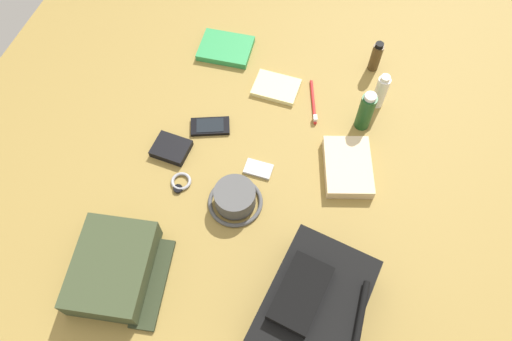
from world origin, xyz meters
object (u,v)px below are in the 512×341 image
Objects in this scene: bucket_hat at (235,198)px; media_player at (259,169)px; folded_towel at (348,167)px; cell_phone at (210,126)px; toothbrush at (313,104)px; backpack at (313,305)px; toothpaste_tube at (381,91)px; toiletry_pouch at (115,268)px; shampoo_bottle at (366,111)px; wallet at (171,149)px; paperback_novel at (226,49)px; notepad at (276,87)px; wristwatch at (181,182)px; cologne_bottle at (376,57)px.

media_player is (-0.13, 0.04, -0.02)m from bucket_hat.
folded_towel is (-0.20, 0.29, -0.01)m from bucket_hat.
toothbrush reaches higher than cell_phone.
toothpaste_tube is at bearing 175.54° from backpack.
backpack reaches higher than cell_phone.
toiletry_pouch is at bearing -33.69° from media_player.
toiletry_pouch is 0.87m from shampoo_bottle.
cell_phone is 1.26× the size of wallet.
paperback_novel is at bearing -112.76° from toothbrush.
folded_towel is at bearing 103.75° from wallet.
paperback_novel reaches higher than notepad.
backpack reaches higher than wallet.
bucket_hat is 0.18m from wristwatch.
toothpaste_tube is 1.91× the size of wristwatch.
bucket_hat is 1.20× the size of toothpaste_tube.
wallet is (0.27, -0.55, -0.06)m from shampoo_bottle.
shampoo_bottle is 0.38m from media_player.
backpack is 3.26× the size of wallet.
wallet is at bearing -46.73° from cologne_bottle.
notepad is (-0.43, 0.18, 0.00)m from wristwatch.
bucket_hat reaches higher than cell_phone.
toothpaste_tube is (-0.72, 0.06, -0.00)m from backpack.
bucket_hat is at bearing -130.66° from backpack.
paperback_novel is 0.55m from wristwatch.
folded_towel is (-0.50, 0.54, -0.02)m from toiletry_pouch.
toiletry_pouch is (0.05, -0.53, -0.03)m from backpack.
bucket_hat is 0.61m from paperback_novel.
wristwatch is (0.55, 0.04, -0.00)m from paperback_novel.
cologne_bottle is at bearing -165.77° from toothpaste_tube.
backpack reaches higher than wristwatch.
toothpaste_tube is at bearing 170.50° from folded_towel.
shampoo_bottle is (-0.63, 0.02, 0.01)m from backpack.
toothbrush is at bearing -36.70° from cologne_bottle.
folded_towel is at bearing -4.13° from shampoo_bottle.
paperback_novel is (-0.57, -0.22, -0.02)m from bucket_hat.
wristwatch is at bearing -4.71° from cell_phone.
notepad reaches higher than cell_phone.
paperback_novel reaches higher than media_player.
shampoo_bottle is at bearing -18.80° from toothpaste_tube.
wristwatch is (0.37, -0.48, -0.07)m from shampoo_bottle.
bucket_hat is at bearing 34.28° from cell_phone.
paperback_novel is at bearing -116.34° from notepad.
cologne_bottle is 0.16m from toothpaste_tube.
toiletry_pouch is 0.38m from bucket_hat.
cologne_bottle is at bearing 130.85° from cell_phone.
backpack reaches higher than shampoo_bottle.
media_player is 0.32m from notepad.
shampoo_bottle is 0.18m from toothbrush.
toiletry_pouch reaches higher than notepad.
shampoo_bottle reaches higher than cell_phone.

